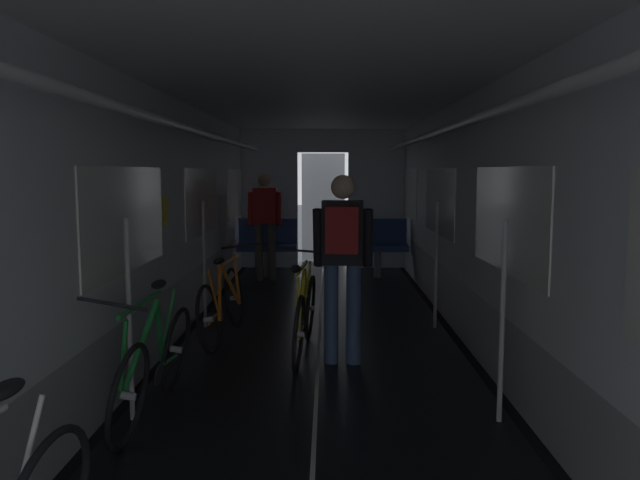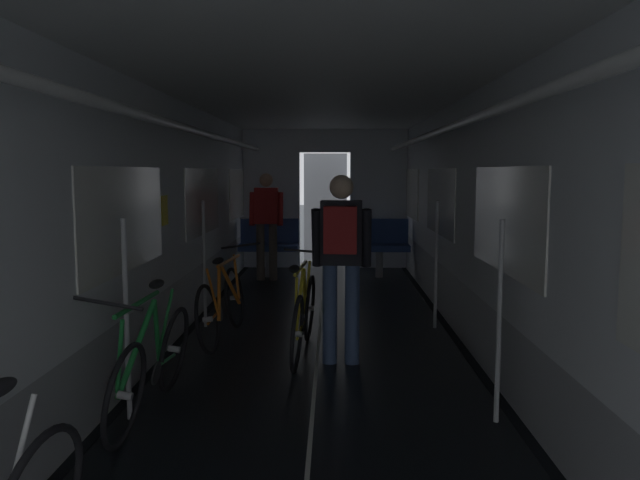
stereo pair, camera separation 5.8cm
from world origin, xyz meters
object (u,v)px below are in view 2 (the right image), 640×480
bicycle_orange (223,303)px  bicycle_yellow_in_aisle (303,315)px  person_standing_near_bench (266,219)px  bench_seat_far_left (269,242)px  bench_seat_far_right (379,242)px  person_cyclist_aisle (341,252)px  bicycle_green (152,363)px

bicycle_orange → bicycle_yellow_in_aisle: bearing=-31.3°
bicycle_orange → person_standing_near_bench: 3.58m
bench_seat_far_left → bicycle_yellow_in_aisle: size_ratio=0.58×
bench_seat_far_left → bench_seat_far_right: bearing=0.0°
bench_seat_far_right → person_cyclist_aisle: bearing=-98.3°
bicycle_green → bicycle_orange: (0.15, 1.99, 0.00)m
bicycle_green → bicycle_yellow_in_aisle: 1.78m
bench_seat_far_left → bicycle_orange: bearing=-91.1°
person_cyclist_aisle → bicycle_orange: bearing=146.7°
bicycle_orange → person_cyclist_aisle: (1.20, -0.79, 0.63)m
bicycle_green → bicycle_orange: bearing=85.7°
person_cyclist_aisle → person_standing_near_bench: 4.46m
bicycle_green → bicycle_yellow_in_aisle: (1.00, 1.47, 0.00)m
bicycle_orange → person_cyclist_aisle: bearing=-33.3°
bicycle_green → person_standing_near_bench: 5.56m
person_cyclist_aisle → bicycle_yellow_in_aisle: size_ratio=1.00×
bicycle_yellow_in_aisle → bicycle_green: bearing=-124.2°
bench_seat_far_left → bench_seat_far_right: size_ratio=1.00×
person_cyclist_aisle → bench_seat_far_right: bearing=81.7°
person_cyclist_aisle → bench_seat_far_left: bearing=103.4°
bench_seat_far_left → bench_seat_far_right: (1.80, 0.00, 0.00)m
bench_seat_far_left → person_cyclist_aisle: bearing=-76.6°
bicycle_yellow_in_aisle → person_standing_near_bench: person_standing_near_bench is taller
bench_seat_far_left → bicycle_orange: 3.92m
bench_seat_far_left → bicycle_green: size_ratio=0.58×
bicycle_orange → person_standing_near_bench: (0.08, 3.53, 0.60)m
person_cyclist_aisle → bicycle_yellow_in_aisle: bearing=142.0°
person_cyclist_aisle → person_standing_near_bench: size_ratio=1.00×
bench_seat_far_right → person_standing_near_bench: (-1.80, -0.38, 0.41)m
bench_seat_far_right → person_standing_near_bench: person_standing_near_bench is taller
bicycle_green → person_standing_near_bench: (0.23, 5.52, 0.60)m
bicycle_green → bench_seat_far_right: bearing=71.0°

